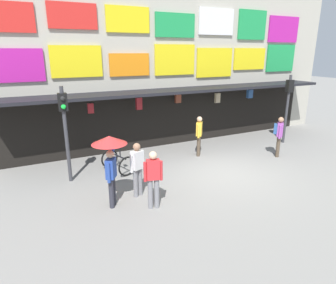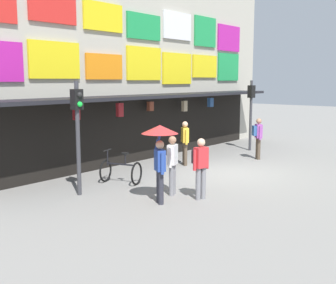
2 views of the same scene
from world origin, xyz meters
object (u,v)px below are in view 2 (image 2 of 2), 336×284
object	(u,v)px
traffic_light_near	(78,120)
pedestrian_in_black	(172,162)
bicycle_parked	(121,171)
pedestrian_with_umbrella	(160,142)
pedestrian_in_green	(200,164)
pedestrian_in_purple	(185,141)
traffic_light_far	(251,104)
pedestrian_in_white	(258,135)

from	to	relation	value
traffic_light_near	pedestrian_in_black	bearing A→B (deg)	-50.30
bicycle_parked	pedestrian_with_umbrella	distance (m)	2.83
pedestrian_in_green	pedestrian_in_purple	bearing A→B (deg)	42.21
traffic_light_far	pedestrian_in_green	distance (m)	8.68
pedestrian_in_white	pedestrian_in_green	size ratio (longest dim) A/B	1.00
traffic_light_near	pedestrian_in_purple	size ratio (longest dim) A/B	1.90
bicycle_parked	pedestrian_in_purple	distance (m)	3.61
traffic_light_near	pedestrian_in_green	size ratio (longest dim) A/B	1.90
traffic_light_near	pedestrian_in_black	size ratio (longest dim) A/B	1.90
pedestrian_in_white	traffic_light_far	bearing A→B (deg)	36.56
traffic_light_far	pedestrian_in_purple	size ratio (longest dim) A/B	1.90
pedestrian_in_white	pedestrian_in_green	world-z (taller)	same
traffic_light_near	pedestrian_with_umbrella	xyz separation A→B (m)	(0.80, -2.30, -0.50)
pedestrian_in_white	pedestrian_with_umbrella	world-z (taller)	pedestrian_with_umbrella
pedestrian_in_green	bicycle_parked	bearing A→B (deg)	92.31
pedestrian_in_black	traffic_light_near	bearing A→B (deg)	129.70
traffic_light_far	pedestrian_in_purple	bearing A→B (deg)	177.12
traffic_light_far	pedestrian_in_purple	distance (m)	4.81
bicycle_parked	traffic_light_far	bearing A→B (deg)	-0.43
pedestrian_in_white	pedestrian_in_purple	bearing A→B (deg)	151.78
bicycle_parked	pedestrian_in_white	size ratio (longest dim) A/B	0.79
traffic_light_near	bicycle_parked	size ratio (longest dim) A/B	2.42
traffic_light_far	pedestrian_with_umbrella	size ratio (longest dim) A/B	1.54
traffic_light_near	traffic_light_far	xyz separation A→B (m)	(9.92, 0.02, 0.00)
pedestrian_in_black	pedestrian_in_green	xyz separation A→B (m)	(0.14, -0.86, 0.04)
traffic_light_far	pedestrian_with_umbrella	xyz separation A→B (m)	(-9.12, -2.32, -0.50)
traffic_light_near	pedestrian_in_green	xyz separation A→B (m)	(1.81, -2.88, -1.16)
traffic_light_far	pedestrian_in_white	world-z (taller)	traffic_light_far
traffic_light_near	pedestrian_in_white	distance (m)	8.33
bicycle_parked	pedestrian_in_green	size ratio (longest dim) A/B	0.79
pedestrian_in_purple	pedestrian_in_black	distance (m)	4.25
bicycle_parked	pedestrian_in_green	bearing A→B (deg)	-87.69
traffic_light_near	traffic_light_far	size ratio (longest dim) A/B	1.00
bicycle_parked	pedestrian_in_black	world-z (taller)	pedestrian_in_black
pedestrian_in_white	pedestrian_in_green	distance (m)	6.53
pedestrian_in_black	pedestrian_with_umbrella	xyz separation A→B (m)	(-0.87, -0.28, 0.69)
pedestrian_in_white	pedestrian_in_green	xyz separation A→B (m)	(-6.33, -1.58, 0.00)
bicycle_parked	pedestrian_in_black	bearing A→B (deg)	-90.52
traffic_light_far	pedestrian_with_umbrella	world-z (taller)	traffic_light_far
pedestrian_in_purple	bicycle_parked	bearing A→B (deg)	-177.24
bicycle_parked	pedestrian_in_black	xyz separation A→B (m)	(-0.02, -2.10, 0.55)
pedestrian_with_umbrella	pedestrian_in_green	distance (m)	1.34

